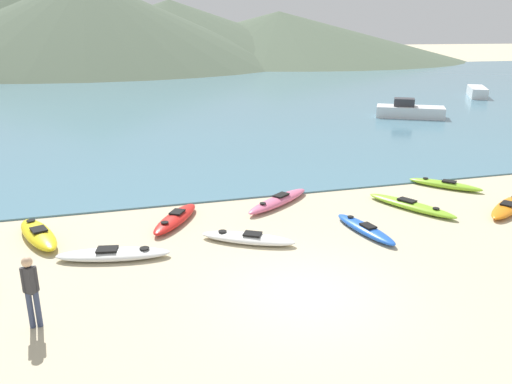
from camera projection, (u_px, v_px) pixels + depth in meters
ground_plane at (307, 293)px, 11.67m from camera, size 400.00×400.00×0.00m
bay_water at (151, 92)px, 50.03m from camera, size 160.00×70.00×0.06m
far_hill_left at (14, 27)px, 92.90m from camera, size 51.06×51.06×13.02m
far_hill_midleft at (88, 21)px, 88.75m from camera, size 71.96×71.96×15.15m
far_hill_midright at (170, 30)px, 104.92m from camera, size 75.23×75.23×12.12m
far_hill_right at (279, 35)px, 110.06m from camera, size 78.74×78.74×10.00m
kayak_on_sand_0 at (411, 205)px, 17.14m from camera, size 2.04×3.27×0.30m
kayak_on_sand_1 at (248, 238)px, 14.41m from camera, size 2.75×2.00×0.31m
kayak_on_sand_2 at (38, 234)px, 14.58m from camera, size 1.66×2.91×0.40m
kayak_on_sand_3 at (365, 229)px, 15.11m from camera, size 1.00×2.77×0.30m
kayak_on_sand_4 at (176, 218)px, 15.87m from camera, size 2.06×2.75×0.35m
kayak_on_sand_5 at (508, 207)px, 16.95m from camera, size 2.86×2.22×0.33m
kayak_on_sand_7 at (278, 201)px, 17.53m from camera, size 3.04×2.47×0.35m
kayak_on_sand_8 at (445, 185)px, 19.45m from camera, size 2.25×2.49×0.31m
kayak_on_sand_9 at (113, 254)px, 13.38m from camera, size 3.11×1.32×0.31m
person_near_foreground at (31, 287)px, 10.06m from camera, size 0.32×0.28×1.58m
moored_boat_1 at (477, 92)px, 45.98m from camera, size 3.70×4.74×0.89m
moored_boat_2 at (409, 111)px, 34.95m from camera, size 4.87×3.93×1.31m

